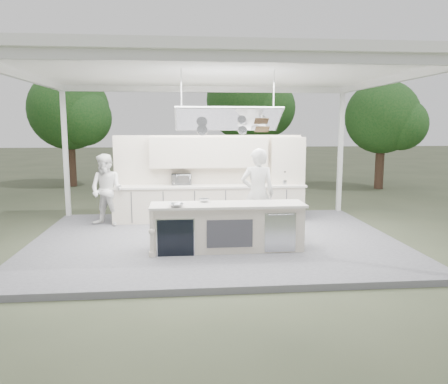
{
  "coord_description": "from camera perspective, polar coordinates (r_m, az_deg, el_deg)",
  "views": [
    {
      "loc": [
        -0.69,
        -9.48,
        2.62
      ],
      "look_at": [
        0.25,
        0.4,
        1.11
      ],
      "focal_mm": 35.0,
      "sensor_mm": 36.0,
      "label": 1
    }
  ],
  "objects": [
    {
      "name": "head_chef",
      "position": [
        9.63,
        4.41,
        -0.27
      ],
      "size": [
        0.78,
        0.55,
        2.02
      ],
      "primitive_type": "imported",
      "rotation": [
        0.0,
        0.0,
        3.05
      ],
      "color": "white",
      "rests_on": "stage_deck"
    },
    {
      "name": "ground",
      "position": [
        9.86,
        -1.21,
        -6.75
      ],
      "size": [
        90.0,
        90.0,
        0.0
      ],
      "primitive_type": "plane",
      "color": "#484E35",
      "rests_on": "ground"
    },
    {
      "name": "sous_chef",
      "position": [
        11.3,
        -15.08,
        0.25
      ],
      "size": [
        1.08,
        0.98,
        1.81
      ],
      "primitive_type": "imported",
      "rotation": [
        0.0,
        0.0,
        -0.41
      ],
      "color": "white",
      "rests_on": "stage_deck"
    },
    {
      "name": "bowl_large",
      "position": [
        8.47,
        -6.24,
        -1.7
      ],
      "size": [
        0.38,
        0.38,
        0.07
      ],
      "primitive_type": "imported",
      "rotation": [
        0.0,
        0.0,
        0.41
      ],
      "color": "silver",
      "rests_on": "demo_island"
    },
    {
      "name": "back_wall_unit",
      "position": [
        11.69,
        0.17,
        3.53
      ],
      "size": [
        5.05,
        0.48,
        2.25
      ],
      "color": "beige",
      "rests_on": "stage_deck"
    },
    {
      "name": "toaster_oven",
      "position": [
        11.64,
        -5.63,
        1.68
      ],
      "size": [
        0.54,
        0.39,
        0.28
      ],
      "primitive_type": "imported",
      "rotation": [
        0.0,
        0.0,
        0.09
      ],
      "color": "#BABDC2",
      "rests_on": "back_counter"
    },
    {
      "name": "tree_cluster",
      "position": [
        19.27,
        -3.91,
        10.63
      ],
      "size": [
        19.55,
        9.4,
        5.85
      ],
      "color": "#462F23",
      "rests_on": "ground"
    },
    {
      "name": "bowl_small",
      "position": [
        8.97,
        -2.59,
        -1.09
      ],
      "size": [
        0.27,
        0.27,
        0.07
      ],
      "primitive_type": "imported",
      "rotation": [
        0.0,
        0.0,
        -0.34
      ],
      "color": "silver",
      "rests_on": "demo_island"
    },
    {
      "name": "demo_island",
      "position": [
        8.85,
        0.37,
        -4.57
      ],
      "size": [
        3.1,
        0.79,
        0.95
      ],
      "color": "beige",
      "rests_on": "stage_deck"
    },
    {
      "name": "tent",
      "position": [
        9.55,
        -1.26,
        15.22
      ],
      "size": [
        8.2,
        6.2,
        3.86
      ],
      "color": "white",
      "rests_on": "ground"
    },
    {
      "name": "back_counter",
      "position": [
        11.58,
        -1.91,
        -1.4
      ],
      "size": [
        5.08,
        0.72,
        0.95
      ],
      "color": "beige",
      "rests_on": "stage_deck"
    },
    {
      "name": "stage_deck",
      "position": [
        9.84,
        -1.21,
        -6.42
      ],
      "size": [
        8.0,
        6.0,
        0.12
      ],
      "primitive_type": "cube",
      "color": "slate",
      "rests_on": "ground"
    }
  ]
}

